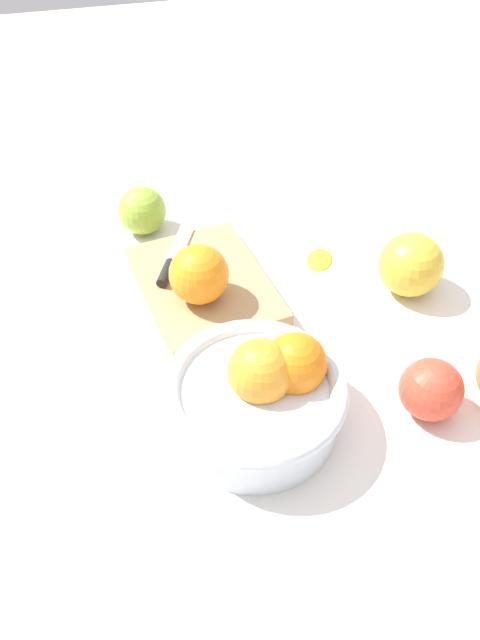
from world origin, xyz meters
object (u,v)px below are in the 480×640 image
Objects in this scene: orange_on_board at (199,274)px; apple_back_right at (142,211)px; cutting_board at (205,286)px; apple_front_center at (411,265)px; apple_front_left at (431,389)px; knife at (173,258)px; bowl at (259,394)px.

apple_back_right is (0.19, 0.05, -0.02)m from orange_on_board.
apple_back_right is (0.16, 0.06, 0.02)m from cutting_board.
apple_front_center reaches higher than apple_back_right.
cutting_board is 3.04× the size of apple_front_left.
apple_front_left is at bearing -135.87° from orange_on_board.
orange_on_board is at bearing 84.44° from apple_front_center.
knife is 1.75× the size of apple_front_center.
bowl is at bearing 80.29° from apple_front_left.
orange_on_board reaches higher than apple_front_left.
orange_on_board is 0.28m from apple_front_center.
knife is 2.10× the size of apple_back_right.
apple_front_left and apple_back_right have the same top height.
cutting_board is 0.06m from orange_on_board.
bowl is at bearing -168.76° from apple_back_right.
apple_back_right is at bearing 56.35° from apple_front_center.
orange_on_board reaches higher than knife.
bowl reaches higher than apple_back_right.
cutting_board is at bearing -20.55° from orange_on_board.
apple_front_center is at bearing -57.29° from bowl.
apple_front_left is (-0.25, -0.20, 0.02)m from cutting_board.
bowl reaches higher than apple_front_left.
bowl is at bearing 122.71° from apple_front_center.
knife is (0.08, 0.02, -0.03)m from orange_on_board.
bowl reaches higher than cutting_board.
apple_front_center reaches higher than apple_front_left.
apple_back_right is 0.83× the size of apple_front_center.
knife is (0.26, 0.05, -0.02)m from bowl.
apple_back_right is at bearing 14.33° from orange_on_board.
apple_front_left is 0.48m from apple_back_right.
apple_front_left is at bearing -141.88° from knife.
apple_back_right is (0.11, 0.03, 0.01)m from knife.
apple_front_left is 0.99× the size of apple_back_right.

